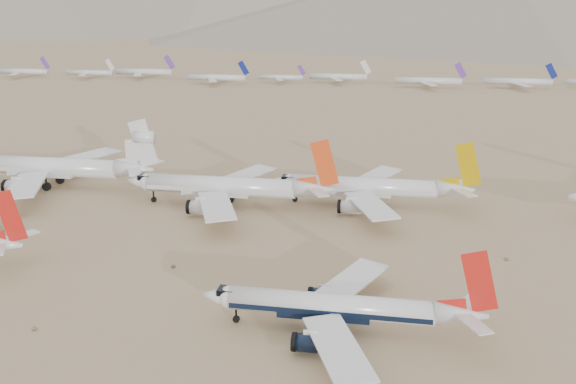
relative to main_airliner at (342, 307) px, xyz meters
name	(u,v)px	position (x,y,z in m)	size (l,w,h in m)	color
ground	(308,311)	(-6.64, 6.17, -4.44)	(7000.00, 7000.00, 0.00)	#8D6E52
main_airliner	(342,307)	(0.00, 0.00, 0.00)	(45.77, 44.70, 16.15)	silver
row2_gold_tail	(371,187)	(0.77, 69.71, 0.78)	(52.44, 51.28, 18.67)	silver
row2_orange_tail	(229,187)	(-36.49, 62.45, 1.02)	(54.52, 53.34, 19.45)	silver
row2_white_trijet	(57,167)	(-91.31, 71.37, 1.77)	(60.58, 59.20, 21.46)	silver
distant_storage_row	(413,79)	(13.03, 331.29, -0.03)	(562.95, 67.73, 14.71)	silver
desert_scrub	(83,367)	(-37.01, -18.31, -4.15)	(206.06, 121.67, 0.63)	brown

